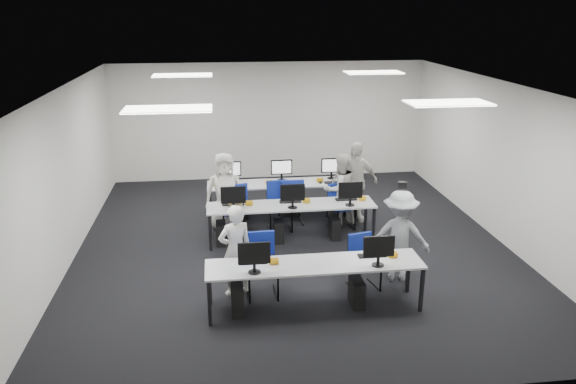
{
  "coord_description": "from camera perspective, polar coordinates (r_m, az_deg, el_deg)",
  "views": [
    {
      "loc": [
        -1.35,
        -9.77,
        4.31
      ],
      "look_at": [
        -0.07,
        0.15,
        1.0
      ],
      "focal_mm": 35.0,
      "sensor_mm": 36.0,
      "label": 1
    }
  ],
  "objects": [
    {
      "name": "ceiling_panels",
      "position": [
        9.95,
        0.51,
        10.65
      ],
      "size": [
        5.2,
        4.6,
        0.02
      ],
      "color": "white",
      "rests_on": "room"
    },
    {
      "name": "dslr_camera",
      "position": [
        9.22,
        11.55,
        0.72
      ],
      "size": [
        0.19,
        0.21,
        0.1
      ],
      "primitive_type": "cube",
      "rotation": [
        0.0,
        0.0,
        2.84
      ],
      "color": "black",
      "rests_on": "photographer"
    },
    {
      "name": "desk_back",
      "position": [
        12.01,
        -0.56,
        0.72
      ],
      "size": [
        3.2,
        0.7,
        0.73
      ],
      "color": "#ADB0B2",
      "rests_on": "ground"
    },
    {
      "name": "chair_5",
      "position": [
        11.5,
        -5.54,
        -2.15
      ],
      "size": [
        0.62,
        0.64,
        0.98
      ],
      "rotation": [
        0.0,
        0.0,
        0.32
      ],
      "color": "navy",
      "rests_on": "ground"
    },
    {
      "name": "chair_4",
      "position": [
        11.48,
        5.39,
        -2.29
      ],
      "size": [
        0.56,
        0.59,
        0.9
      ],
      "rotation": [
        0.0,
        0.0,
        0.3
      ],
      "color": "navy",
      "rests_on": "ground"
    },
    {
      "name": "room",
      "position": [
        10.25,
        0.49,
        2.4
      ],
      "size": [
        9.0,
        9.02,
        3.0
      ],
      "color": "black",
      "rests_on": "ground"
    },
    {
      "name": "chair_3",
      "position": [
        11.37,
        -0.88,
        -2.31
      ],
      "size": [
        0.5,
        0.54,
        0.97
      ],
      "rotation": [
        0.0,
        0.0,
        0.04
      ],
      "color": "navy",
      "rests_on": "ground"
    },
    {
      "name": "handbag",
      "position": [
        10.53,
        -5.39,
        -0.85
      ],
      "size": [
        0.4,
        0.34,
        0.28
      ],
      "primitive_type": "ellipsoid",
      "rotation": [
        0.0,
        0.0,
        -0.41
      ],
      "color": "olive",
      "rests_on": "desk_mid"
    },
    {
      "name": "chair_6",
      "position": [
        11.71,
        0.31,
        -1.66
      ],
      "size": [
        0.49,
        0.53,
        0.99
      ],
      "rotation": [
        0.0,
        0.0,
        0.01
      ],
      "color": "navy",
      "rests_on": "ground"
    },
    {
      "name": "student_0",
      "position": [
        8.73,
        -5.37,
        -5.92
      ],
      "size": [
        0.63,
        0.51,
        1.48
      ],
      "primitive_type": "imported",
      "rotation": [
        0.0,
        0.0,
        3.48
      ],
      "color": "beige",
      "rests_on": "ground"
    },
    {
      "name": "chair_1",
      "position": [
        9.16,
        7.68,
        -8.01
      ],
      "size": [
        0.51,
        0.54,
        0.87
      ],
      "rotation": [
        0.0,
        0.0,
        0.21
      ],
      "color": "navy",
      "rests_on": "ground"
    },
    {
      "name": "photographer",
      "position": [
        9.32,
        11.26,
        -4.4
      ],
      "size": [
        1.12,
        0.84,
        1.53
      ],
      "primitive_type": "imported",
      "rotation": [
        0.0,
        0.0,
        2.84
      ],
      "color": "gray",
      "rests_on": "ground"
    },
    {
      "name": "student_2",
      "position": [
        11.22,
        -6.44,
        -0.04
      ],
      "size": [
        0.8,
        0.54,
        1.6
      ],
      "primitive_type": "imported",
      "rotation": [
        0.0,
        0.0,
        0.03
      ],
      "color": "beige",
      "rests_on": "ground"
    },
    {
      "name": "equipment_mid",
      "position": [
        10.77,
        -0.67,
        -3.22
      ],
      "size": [
        2.91,
        0.41,
        1.19
      ],
      "color": "white",
      "rests_on": "desk_mid"
    },
    {
      "name": "chair_7",
      "position": [
        11.78,
        5.11,
        -1.81
      ],
      "size": [
        0.43,
        0.47,
        0.87
      ],
      "rotation": [
        0.0,
        0.0,
        -0.01
      ],
      "color": "navy",
      "rests_on": "ground"
    },
    {
      "name": "desk_front",
      "position": [
        8.33,
        2.74,
        -7.57
      ],
      "size": [
        3.2,
        0.7,
        0.73
      ],
      "color": "#ADB0B2",
      "rests_on": "ground"
    },
    {
      "name": "chair_0",
      "position": [
        8.86,
        -2.67,
        -8.55
      ],
      "size": [
        0.5,
        0.54,
        0.98
      ],
      "rotation": [
        0.0,
        0.0,
        0.03
      ],
      "color": "navy",
      "rests_on": "ground"
    },
    {
      "name": "equipment_back",
      "position": [
        12.15,
        0.33,
        -0.67
      ],
      "size": [
        2.91,
        0.41,
        1.19
      ],
      "color": "white",
      "rests_on": "desk_back"
    },
    {
      "name": "student_3",
      "position": [
        11.73,
        6.78,
        1.01
      ],
      "size": [
        1.03,
        0.51,
        1.69
      ],
      "primitive_type": "imported",
      "rotation": [
        0.0,
        0.0,
        0.09
      ],
      "color": "beige",
      "rests_on": "ground"
    },
    {
      "name": "student_1",
      "position": [
        11.55,
        5.3,
        0.28
      ],
      "size": [
        0.87,
        0.77,
        1.5
      ],
      "primitive_type": "imported",
      "rotation": [
        0.0,
        0.0,
        3.46
      ],
      "color": "beige",
      "rests_on": "ground"
    },
    {
      "name": "chair_2",
      "position": [
        11.22,
        -5.39,
        -2.8
      ],
      "size": [
        0.5,
        0.54,
        0.9
      ],
      "rotation": [
        0.0,
        0.0,
        -0.14
      ],
      "color": "navy",
      "rests_on": "ground"
    },
    {
      "name": "desk_mid",
      "position": [
        10.7,
        0.33,
        -1.53
      ],
      "size": [
        3.2,
        0.7,
        0.73
      ],
      "color": "#ADB0B2",
      "rests_on": "ground"
    },
    {
      "name": "equipment_front",
      "position": [
        8.43,
        1.42,
        -9.68
      ],
      "size": [
        2.51,
        0.41,
        1.19
      ],
      "color": "#0C1C9C",
      "rests_on": "desk_front"
    }
  ]
}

